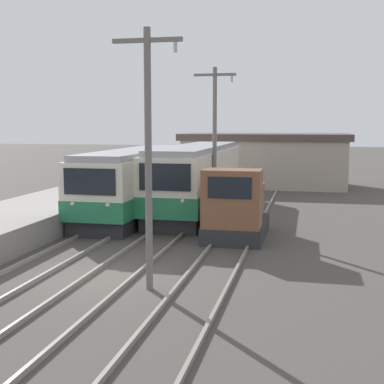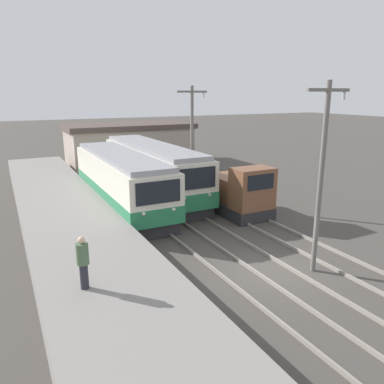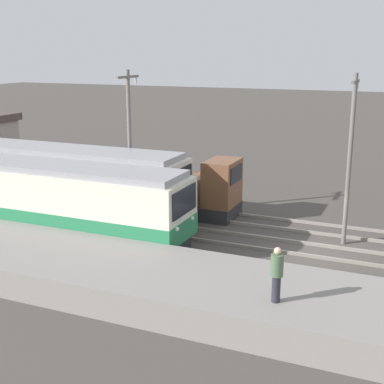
{
  "view_description": "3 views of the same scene",
  "coord_description": "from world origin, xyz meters",
  "px_view_note": "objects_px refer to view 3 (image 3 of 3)",
  "views": [
    {
      "loc": [
        6.16,
        -15.29,
        4.79
      ],
      "look_at": [
        1.22,
        7.01,
        1.85
      ],
      "focal_mm": 50.0,
      "sensor_mm": 36.0,
      "label": 1
    },
    {
      "loc": [
        -8.96,
        -10.92,
        6.92
      ],
      "look_at": [
        0.16,
        6.84,
        1.67
      ],
      "focal_mm": 35.0,
      "sensor_mm": 36.0,
      "label": 2
    },
    {
      "loc": [
        -21.44,
        -3.46,
        8.23
      ],
      "look_at": [
        0.89,
        6.09,
        1.85
      ],
      "focal_mm": 50.0,
      "sensor_mm": 36.0,
      "label": 3
    }
  ],
  "objects_px": {
    "commuter_train_left": "(60,204)",
    "catenary_mast_mid": "(130,139)",
    "catenary_mast_near": "(350,154)",
    "commuter_train_center": "(63,185)",
    "shunting_locomotive": "(199,192)",
    "person_on_platform": "(277,272)"
  },
  "relations": [
    {
      "from": "commuter_train_left",
      "to": "catenary_mast_mid",
      "type": "xyz_separation_m",
      "value": [
        4.31,
        -1.22,
        2.41
      ]
    },
    {
      "from": "catenary_mast_near",
      "to": "catenary_mast_mid",
      "type": "height_order",
      "value": "same"
    },
    {
      "from": "commuter_train_center",
      "to": "catenary_mast_mid",
      "type": "distance_m",
      "value": 4.17
    },
    {
      "from": "commuter_train_left",
      "to": "shunting_locomotive",
      "type": "relative_size",
      "value": 2.71
    },
    {
      "from": "commuter_train_left",
      "to": "catenary_mast_mid",
      "type": "bearing_deg",
      "value": -15.82
    },
    {
      "from": "commuter_train_left",
      "to": "shunting_locomotive",
      "type": "distance_m",
      "value": 7.26
    },
    {
      "from": "shunting_locomotive",
      "to": "catenary_mast_mid",
      "type": "xyz_separation_m",
      "value": [
        -1.49,
        3.13,
        2.82
      ]
    },
    {
      "from": "commuter_train_left",
      "to": "person_on_platform",
      "type": "height_order",
      "value": "commuter_train_left"
    },
    {
      "from": "person_on_platform",
      "to": "commuter_train_left",
      "type": "bearing_deg",
      "value": 67.82
    },
    {
      "from": "shunting_locomotive",
      "to": "catenary_mast_mid",
      "type": "distance_m",
      "value": 4.47
    },
    {
      "from": "shunting_locomotive",
      "to": "catenary_mast_mid",
      "type": "bearing_deg",
      "value": 115.49
    },
    {
      "from": "commuter_train_center",
      "to": "shunting_locomotive",
      "type": "distance_m",
      "value": 6.93
    },
    {
      "from": "catenary_mast_near",
      "to": "commuter_train_left",
      "type": "bearing_deg",
      "value": 109.88
    },
    {
      "from": "catenary_mast_mid",
      "to": "person_on_platform",
      "type": "xyz_separation_m",
      "value": [
        -8.83,
        -9.87,
        -2.05
      ]
    },
    {
      "from": "commuter_train_center",
      "to": "shunting_locomotive",
      "type": "xyz_separation_m",
      "value": [
        3.0,
        -6.23,
        -0.47
      ]
    },
    {
      "from": "commuter_train_left",
      "to": "catenary_mast_mid",
      "type": "distance_m",
      "value": 5.09
    },
    {
      "from": "commuter_train_left",
      "to": "commuter_train_center",
      "type": "height_order",
      "value": "commuter_train_center"
    },
    {
      "from": "catenary_mast_mid",
      "to": "person_on_platform",
      "type": "height_order",
      "value": "catenary_mast_mid"
    },
    {
      "from": "shunting_locomotive",
      "to": "catenary_mast_near",
      "type": "bearing_deg",
      "value": -101.17
    },
    {
      "from": "commuter_train_center",
      "to": "catenary_mast_mid",
      "type": "height_order",
      "value": "catenary_mast_mid"
    },
    {
      "from": "shunting_locomotive",
      "to": "catenary_mast_near",
      "type": "xyz_separation_m",
      "value": [
        -1.49,
        -7.56,
        2.82
      ]
    },
    {
      "from": "catenary_mast_near",
      "to": "person_on_platform",
      "type": "height_order",
      "value": "catenary_mast_near"
    }
  ]
}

